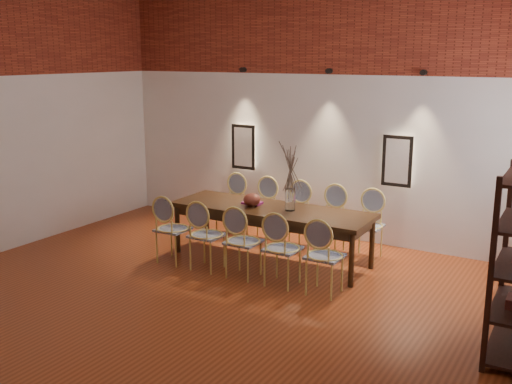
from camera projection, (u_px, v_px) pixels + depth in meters
The scene contains 23 objects.
floor at pixel (180, 313), 6.65m from camera, with size 7.00×7.00×0.02m, color brown.
wall_back at pixel (320, 107), 9.16m from camera, with size 7.00×0.10×4.00m, color silver.
brick_band_back at pixel (320, 22), 8.82m from camera, with size 7.00×0.02×1.50m, color maroon.
niche_left at pixel (244, 147), 9.89m from camera, with size 0.36×0.06×0.66m, color #FFEAC6.
niche_right at pixel (398, 161), 8.59m from camera, with size 0.36×0.06×0.66m, color #FFEAC6.
spot_fixture_left at pixel (243, 70), 9.58m from camera, with size 0.08×0.08×0.10m, color black.
spot_fixture_mid at pixel (329, 71), 8.83m from camera, with size 0.08×0.08×0.10m, color black.
spot_fixture_right at pixel (424, 73), 8.13m from camera, with size 0.08×0.08×0.10m, color black.
dining_table at pixel (271, 234), 8.25m from camera, with size 2.81×0.90×0.75m, color #361F0F.
chair_near_a at pixel (173, 229), 8.16m from camera, with size 0.44×0.44×0.94m, color #E0C763, non-canonical shape.
chair_near_b at pixel (207, 235), 7.88m from camera, with size 0.44×0.44×0.94m, color #E0C763, non-canonical shape.
chair_near_c at pixel (243, 241), 7.61m from camera, with size 0.44×0.44×0.94m, color #E0C763, non-canonical shape.
chair_near_d at pixel (283, 249), 7.34m from camera, with size 0.44×0.44×0.94m, color #E0C763, non-canonical shape.
chair_near_e at pixel (325, 256), 7.06m from camera, with size 0.44×0.44×0.94m, color #E0C763, non-canonical shape.
chair_far_a at pixel (230, 206), 9.39m from camera, with size 0.44×0.44×0.94m, color #E0C763, non-canonical shape.
chair_far_b at pixel (262, 210), 9.12m from camera, with size 0.44×0.44×0.94m, color #E0C763, non-canonical shape.
chair_far_c at pixel (295, 215), 8.84m from camera, with size 0.44×0.44×0.94m, color #E0C763, non-canonical shape.
chair_far_d at pixel (330, 220), 8.57m from camera, with size 0.44×0.44×0.94m, color #E0C763, non-canonical shape.
chair_far_e at pixel (367, 226), 8.30m from camera, with size 0.44×0.44×0.94m, color #E0C763, non-canonical shape.
vase at pixel (290, 200), 7.99m from camera, with size 0.14×0.14×0.30m, color silver.
dried_branches at pixel (291, 166), 7.89m from camera, with size 0.50×0.50×0.70m, color #4A392B, non-canonical shape.
bowl at pixel (252, 200), 8.23m from camera, with size 0.24×0.24×0.18m, color maroon.
book at pixel (252, 203), 8.37m from camera, with size 0.26×0.18×0.03m, color #841D69.
Camera 1 is at (3.89, -4.86, 2.80)m, focal length 42.00 mm.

